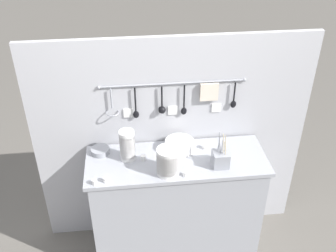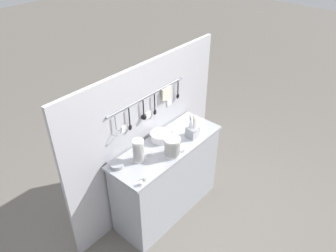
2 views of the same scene
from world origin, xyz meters
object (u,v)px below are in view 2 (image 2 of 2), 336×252
(steel_mixing_bowl, at_px, (117,165))
(cup_back_left, at_px, (141,183))
(plate_stack, at_px, (161,136))
(cup_front_right, at_px, (173,130))
(bowl_stack_back_corner, at_px, (172,147))
(cutlery_caddy, at_px, (192,132))
(bowl_stack_tall_left, at_px, (138,150))
(cup_beside_plates, at_px, (183,150))
(cup_edge_near, at_px, (149,154))
(cup_by_caddy, at_px, (145,178))

(steel_mixing_bowl, height_order, cup_back_left, steel_mixing_bowl)
(plate_stack, xyz_separation_m, cup_front_right, (0.19, -0.00, -0.02))
(bowl_stack_back_corner, bearing_deg, cutlery_caddy, 5.91)
(bowl_stack_tall_left, distance_m, cup_back_left, 0.36)
(cup_front_right, bearing_deg, plate_stack, 178.81)
(bowl_stack_back_corner, distance_m, cup_back_left, 0.51)
(cutlery_caddy, height_order, cup_beside_plates, cutlery_caddy)
(cup_edge_near, height_order, cup_beside_plates, same)
(steel_mixing_bowl, relative_size, cup_back_left, 3.70)
(bowl_stack_back_corner, distance_m, cup_beside_plates, 0.15)
(bowl_stack_tall_left, distance_m, cup_beside_plates, 0.47)
(bowl_stack_tall_left, bearing_deg, bowl_stack_back_corner, -35.33)
(bowl_stack_back_corner, bearing_deg, cup_edge_near, 134.84)
(cup_front_right, bearing_deg, steel_mixing_bowl, 177.53)
(bowl_stack_tall_left, height_order, cup_beside_plates, bowl_stack_tall_left)
(bowl_stack_back_corner, bearing_deg, cup_back_left, -173.07)
(steel_mixing_bowl, bearing_deg, cup_edge_near, -21.52)
(cup_by_caddy, bearing_deg, cup_beside_plates, -0.21)
(cup_edge_near, bearing_deg, bowl_stack_back_corner, -45.16)
(bowl_stack_tall_left, relative_size, cup_by_caddy, 6.36)
(cutlery_caddy, bearing_deg, cup_back_left, -173.51)
(plate_stack, distance_m, cup_by_caddy, 0.62)
(steel_mixing_bowl, bearing_deg, plate_stack, -2.89)
(bowl_stack_back_corner, bearing_deg, plate_stack, 65.56)
(steel_mixing_bowl, relative_size, cup_beside_plates, 3.70)
(bowl_stack_back_corner, distance_m, cup_by_caddy, 0.44)
(plate_stack, height_order, cup_beside_plates, plate_stack)
(plate_stack, xyz_separation_m, cup_back_left, (-0.62, -0.32, -0.02))
(bowl_stack_back_corner, xyz_separation_m, cup_front_right, (0.31, 0.25, -0.08))
(bowl_stack_back_corner, height_order, bowl_stack_tall_left, bowl_stack_tall_left)
(cup_by_caddy, distance_m, cup_edge_near, 0.34)
(bowl_stack_tall_left, distance_m, cup_by_caddy, 0.30)
(cutlery_caddy, xyz_separation_m, cup_edge_near, (-0.54, 0.12, -0.04))
(bowl_stack_tall_left, bearing_deg, steel_mixing_bowl, 155.21)
(steel_mixing_bowl, distance_m, cup_beside_plates, 0.68)
(bowl_stack_tall_left, xyz_separation_m, cup_edge_near, (0.11, -0.03, -0.10))
(steel_mixing_bowl, height_order, cup_by_caddy, steel_mixing_bowl)
(cup_beside_plates, bearing_deg, cup_edge_near, 142.94)
(steel_mixing_bowl, height_order, cutlery_caddy, cutlery_caddy)
(bowl_stack_back_corner, distance_m, steel_mixing_bowl, 0.56)
(bowl_stack_tall_left, xyz_separation_m, plate_stack, (0.39, 0.06, -0.08))
(cutlery_caddy, height_order, cup_back_left, cutlery_caddy)
(cutlery_caddy, xyz_separation_m, cup_back_left, (-0.88, -0.10, -0.04))
(steel_mixing_bowl, bearing_deg, bowl_stack_back_corner, -31.10)
(cup_front_right, relative_size, cup_beside_plates, 1.00)
(cup_by_caddy, height_order, cup_edge_near, same)
(plate_stack, height_order, cup_back_left, plate_stack)
(cutlery_caddy, bearing_deg, cup_by_caddy, -174.04)
(cutlery_caddy, relative_size, cup_front_right, 7.18)
(bowl_stack_back_corner, relative_size, cutlery_caddy, 0.75)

